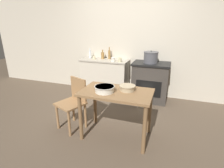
{
  "coord_description": "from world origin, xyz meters",
  "views": [
    {
      "loc": [
        1.07,
        -2.58,
        1.7
      ],
      "look_at": [
        0.0,
        0.5,
        0.56
      ],
      "focal_mm": 28.0,
      "sensor_mm": 36.0,
      "label": 1
    }
  ],
  "objects": [
    {
      "name": "cup_center_right",
      "position": [
        -0.2,
        1.16,
        0.92
      ],
      "size": [
        0.09,
        0.09,
        0.1
      ],
      "primitive_type": "cylinder",
      "color": "silver",
      "rests_on": "counter_cabinet"
    },
    {
      "name": "stove",
      "position": [
        0.65,
        1.27,
        0.44
      ],
      "size": [
        0.81,
        0.6,
        0.88
      ],
      "color": "#38332D",
      "rests_on": "ground_plane"
    },
    {
      "name": "stock_pot",
      "position": [
        0.63,
        1.24,
        1.0
      ],
      "size": [
        0.31,
        0.31,
        0.27
      ],
      "color": "#4C4C51",
      "rests_on": "stove"
    },
    {
      "name": "counter_cabinet",
      "position": [
        -0.47,
        1.31,
        0.44
      ],
      "size": [
        1.16,
        0.51,
        0.87
      ],
      "color": "beige",
      "rests_on": "ground_plane"
    },
    {
      "name": "bottle_left",
      "position": [
        -0.89,
        1.38,
        0.97
      ],
      "size": [
        0.06,
        0.06,
        0.25
      ],
      "color": "silver",
      "rests_on": "counter_cabinet"
    },
    {
      "name": "work_table",
      "position": [
        0.35,
        -0.32,
        0.63
      ],
      "size": [
        1.05,
        0.62,
        0.76
      ],
      "color": "olive",
      "rests_on": "ground_plane"
    },
    {
      "name": "mixing_bowl_large",
      "position": [
        0.2,
        -0.4,
        0.81
      ],
      "size": [
        0.29,
        0.29,
        0.09
      ],
      "color": "silver",
      "rests_on": "work_table"
    },
    {
      "name": "cup_center",
      "position": [
        -0.73,
        1.26,
        0.91
      ],
      "size": [
        0.07,
        0.07,
        0.08
      ],
      "primitive_type": "cylinder",
      "color": "beige",
      "rests_on": "counter_cabinet"
    },
    {
      "name": "cup_center_left",
      "position": [
        -0.05,
        1.17,
        0.92
      ],
      "size": [
        0.08,
        0.08,
        0.1
      ],
      "primitive_type": "cylinder",
      "color": "beige",
      "rests_on": "counter_cabinet"
    },
    {
      "name": "bottle_far_left",
      "position": [
        -0.55,
        1.38,
        0.95
      ],
      "size": [
        0.08,
        0.08,
        0.22
      ],
      "color": "olive",
      "rests_on": "counter_cabinet"
    },
    {
      "name": "bottle_mid_left",
      "position": [
        -0.39,
        1.43,
        0.98
      ],
      "size": [
        0.06,
        0.06,
        0.29
      ],
      "color": "olive",
      "rests_on": "counter_cabinet"
    },
    {
      "name": "wall_back",
      "position": [
        0.0,
        1.58,
        1.27
      ],
      "size": [
        8.0,
        0.07,
        2.55
      ],
      "color": "beige",
      "rests_on": "ground_plane"
    },
    {
      "name": "chair",
      "position": [
        -0.4,
        -0.3,
        0.47
      ],
      "size": [
        0.52,
        0.52,
        0.85
      ],
      "rotation": [
        0.0,
        0.0,
        -0.38
      ],
      "color": "#997047",
      "rests_on": "ground_plane"
    },
    {
      "name": "ground_plane",
      "position": [
        0.0,
        0.0,
        0.0
      ],
      "size": [
        14.0,
        14.0,
        0.0
      ],
      "primitive_type": "plane",
      "color": "brown"
    },
    {
      "name": "flour_sack",
      "position": [
        0.61,
        0.86,
        0.2
      ],
      "size": [
        0.26,
        0.18,
        0.4
      ],
      "primitive_type": "cube",
      "color": "beige",
      "rests_on": "ground_plane"
    },
    {
      "name": "mixing_bowl_small",
      "position": [
        0.49,
        -0.23,
        0.8
      ],
      "size": [
        0.24,
        0.24,
        0.08
      ],
      "color": "tan",
      "rests_on": "work_table"
    }
  ]
}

